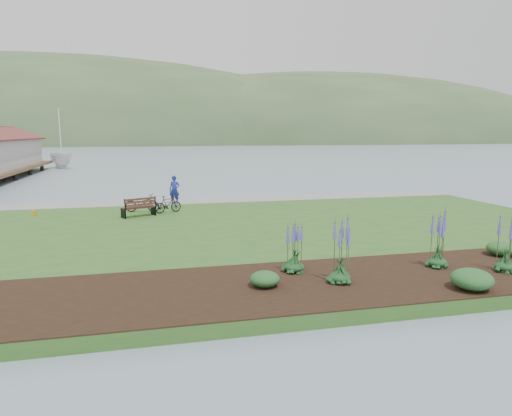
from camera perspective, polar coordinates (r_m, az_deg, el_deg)
The scene contains 18 objects.
ground at distance 22.55m, azimuth -4.29°, elevation -2.67°, with size 600.00×600.00×0.00m, color gray.
lawn at distance 20.58m, azimuth -3.43°, elevation -3.27°, with size 34.00×20.00×0.40m, color #2A551E.
shoreline_path at distance 29.21m, azimuth -6.40°, elevation 0.90°, with size 34.00×2.20×0.03m, color gray.
garden_bed at distance 14.24m, azimuth 14.26°, elevation -8.44°, with size 24.00×4.40×0.04m, color black.
far_hillside at distance 193.27m, azimuth -6.28°, elevation 7.99°, with size 580.00×80.00×38.00m, color #38542F, non-canonical shape.
park_bench at distance 24.29m, azimuth -14.38°, elevation 0.14°, with size 1.82×1.31×1.05m.
person at distance 28.00m, azimuth -10.17°, elevation 2.53°, with size 0.75×0.51×2.05m, color navy.
bicycle_a at distance 25.67m, azimuth -14.04°, elevation 0.60°, with size 1.92×0.67×1.01m, color black.
bicycle_b at distance 25.19m, azimuth -10.95°, elevation 0.46°, with size 1.54×0.44×0.93m, color black.
sailboat at distance 66.23m, azimuth -23.04°, elevation 4.60°, with size 9.52×9.70×25.11m, color silver.
pannier at distance 26.66m, azimuth -26.00°, elevation -0.56°, with size 0.16×0.25×0.27m, color orange.
echium_0 at distance 13.31m, azimuth 10.56°, elevation -5.39°, with size 0.62×0.62×2.13m.
echium_1 at distance 15.72m, azimuth 21.88°, elevation -3.78°, with size 0.62×0.62×2.05m.
echium_2 at distance 16.16m, azimuth 28.85°, elevation -4.63°, with size 0.62×0.62×1.85m.
echium_4 at distance 14.15m, azimuth 4.84°, elevation -5.02°, with size 0.62×0.62×1.80m.
shrub_0 at distance 12.96m, azimuth 1.12°, elevation -8.85°, with size 0.85×0.85×0.43m, color #1E4C21.
shrub_1 at distance 14.04m, azimuth 25.38°, elevation -8.04°, with size 1.13×1.13×0.57m, color #1E4C21.
shrub_2 at distance 18.28m, azimuth 28.32°, elevation -4.47°, with size 0.99×0.99×0.49m, color #1E4C21.
Camera 1 is at (-3.37, -21.79, 4.72)m, focal length 32.00 mm.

